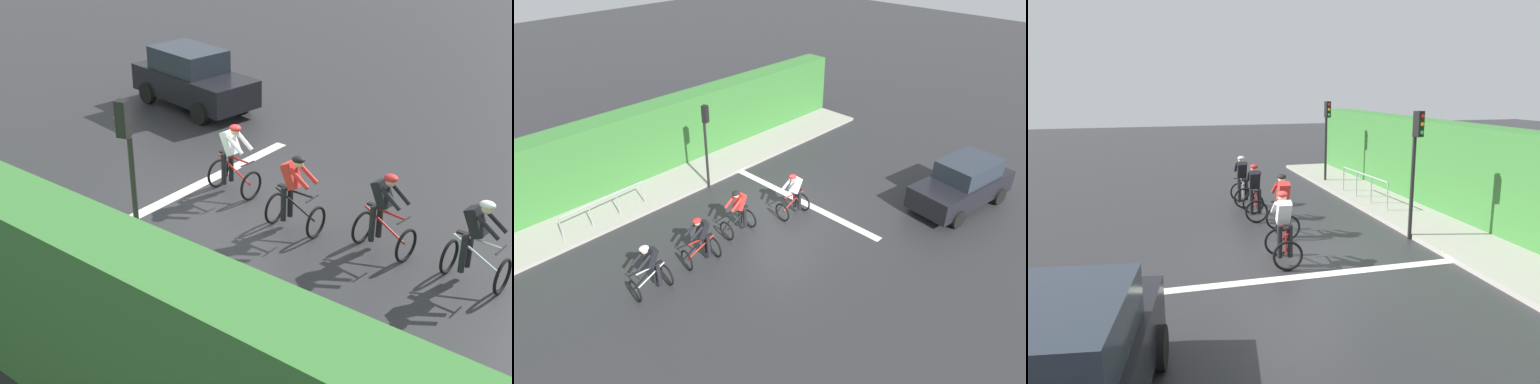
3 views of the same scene
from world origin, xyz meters
TOP-DOWN VIEW (x-y plane):
  - ground_plane at (0.00, 0.00)m, footprint 80.00×80.00m
  - sidewalk_kerb at (4.71, 2.00)m, footprint 2.80×21.61m
  - stone_wall_low at (5.61, 2.00)m, footprint 0.44×21.61m
  - hedge_wall at (5.91, 2.00)m, footprint 1.10×21.61m
  - road_marking_stop_line at (0.00, -0.98)m, footprint 7.00×0.30m
  - cyclist_lead at (-0.27, 5.68)m, footprint 0.73×1.11m
  - cyclist_second at (-0.23, 3.85)m, footprint 0.80×1.15m
  - cyclist_mid at (0.14, 2.00)m, footprint 0.69×1.09m
  - cyclist_fourth at (-0.43, -0.09)m, footprint 0.74×1.12m
  - car_black at (-4.30, -4.91)m, footprint 2.34×4.31m
  - traffic_light_near_crossing at (3.28, 0.72)m, footprint 0.25×0.31m
  - pedestrian_railing_kerbside at (3.81, 4.87)m, footprint 0.22×3.20m

SIDE VIEW (x-z plane):
  - ground_plane at x=0.00m, z-range 0.00..0.00m
  - road_marking_stop_line at x=0.00m, z-range 0.00..0.01m
  - sidewalk_kerb at x=4.71m, z-range 0.00..0.12m
  - stone_wall_low at x=5.61m, z-range 0.00..0.63m
  - pedestrian_railing_kerbside at x=3.81m, z-range 0.26..1.29m
  - cyclist_lead at x=-0.27m, z-range -0.03..1.63m
  - cyclist_second at x=-0.23m, z-range -0.03..1.63m
  - cyclist_mid at x=0.14m, z-range -0.03..1.63m
  - cyclist_fourth at x=-0.43m, z-range -0.03..1.63m
  - car_black at x=-4.30m, z-range -0.01..1.75m
  - hedge_wall at x=5.91m, z-range 0.00..2.84m
  - traffic_light_near_crossing at x=3.28m, z-range 0.55..3.89m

